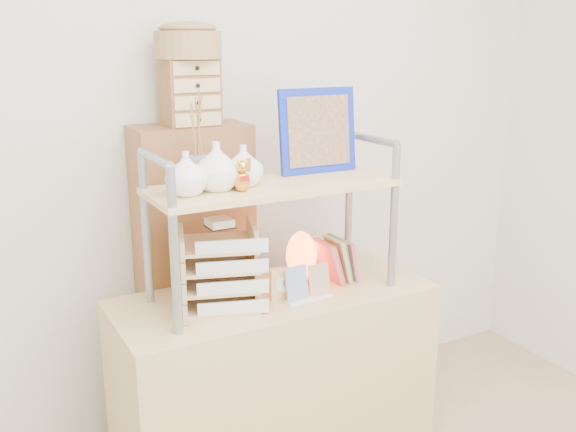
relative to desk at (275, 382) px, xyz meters
name	(u,v)px	position (x,y,z in m)	size (l,w,h in m)	color
room_shell	(434,28)	(0.00, -0.81, 1.32)	(3.42, 3.41, 2.61)	silver
desk	(275,382)	(0.00, 0.00, 0.00)	(1.20, 0.50, 0.75)	tan
cabinet	(196,288)	(-0.17, 0.37, 0.30)	(0.45, 0.24, 1.35)	brown
hutch	(258,181)	(-0.06, 0.01, 0.81)	(0.90, 0.34, 0.74)	#90979E
letter_tray	(221,271)	(-0.22, -0.01, 0.50)	(0.33, 0.32, 0.32)	tan
salt_lamp	(301,256)	(0.15, 0.06, 0.48)	(0.13, 0.13, 0.20)	brown
desk_clock	(281,284)	(0.00, -0.06, 0.43)	(0.09, 0.05, 0.12)	tan
postcard_stand	(308,289)	(0.08, -0.11, 0.41)	(0.19, 0.06, 0.13)	white
drawer_chest	(190,93)	(-0.17, 0.35, 1.10)	(0.20, 0.16, 0.25)	brown
woven_basket	(188,45)	(-0.17, 0.35, 1.28)	(0.25, 0.25, 0.10)	olive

